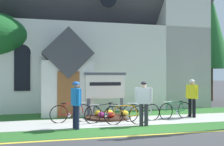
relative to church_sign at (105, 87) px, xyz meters
name	(u,v)px	position (x,y,z in m)	size (l,w,h in m)	color
ground	(106,113)	(0.31, 1.14, -1.36)	(140.00, 140.00, 0.00)	#3D3D3F
sidewalk_slab	(126,121)	(0.56, -1.46, -1.35)	(32.00, 2.21, 0.01)	#B7B5AD
grass_verge	(141,130)	(0.56, -3.28, -1.36)	(32.00, 1.42, 0.01)	#2D6628
church_lawn	(113,114)	(0.56, 0.69, -1.36)	(24.00, 2.09, 0.01)	#2D6628
curb_paint_stripe	(150,135)	(0.56, -4.14, -1.36)	(28.00, 0.16, 0.01)	yellow
church_building	(97,35)	(0.91, 6.57, 3.42)	(13.00, 12.18, 13.59)	silver
church_sign	(105,87)	(0.00, 0.00, 0.00)	(1.96, 0.26, 2.05)	#474C56
flower_bed	(108,116)	(0.01, -0.55, -1.26)	(2.05, 2.05, 0.34)	#382319
bicycle_orange	(141,112)	(1.19, -1.61, -0.99)	(1.71, 0.12, 0.79)	black
bicycle_green	(104,113)	(-0.41, -1.56, -0.97)	(1.69, 0.52, 0.82)	black
bicycle_white	(175,110)	(2.87, -1.40, -0.98)	(1.74, 0.47, 0.80)	black
bicycle_silver	(71,113)	(-1.70, -1.20, -0.98)	(1.74, 0.24, 0.84)	black
bicycle_yellow	(126,115)	(0.34, -2.19, -0.97)	(1.72, 0.32, 0.81)	black
cyclist_in_yellow_jersey	(76,101)	(-1.66, -2.60, -0.36)	(0.33, 0.72, 1.70)	#191E38
cyclist_in_red_jersey	(192,95)	(3.77, -1.24, -0.34)	(0.40, 0.71, 1.73)	black
cyclist_in_green_jersey	(144,100)	(0.91, -2.62, -0.37)	(0.55, 0.44, 1.69)	#2D2D33
roadside_conifer	(211,30)	(9.38, 5.49, 3.98)	(2.82, 2.82, 8.27)	#3D2D1E
distant_hill	(30,82)	(-6.53, 66.03, -1.36)	(87.47, 43.21, 24.09)	#847A5B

